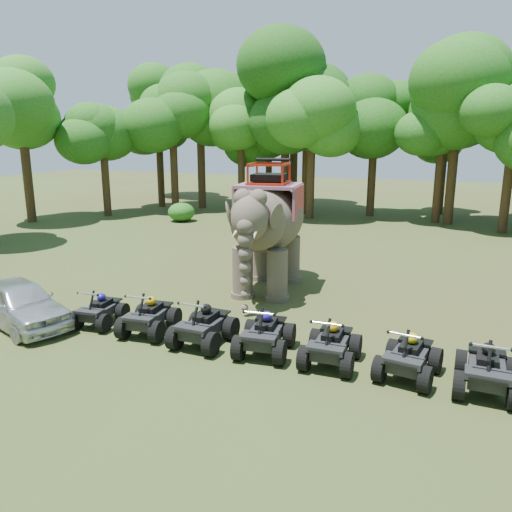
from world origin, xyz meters
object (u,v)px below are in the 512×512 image
object	(u,v)px
parked_car	(20,303)
atv_4	(331,339)
atv_1	(149,312)
atv_3	(265,328)
atv_2	(203,321)
atv_5	(409,351)
atv_6	(487,363)
elephant	(268,226)
atv_0	(99,306)

from	to	relation	value
parked_car	atv_4	bearing A→B (deg)	-64.74
atv_1	atv_3	xyz separation A→B (m)	(3.62, -0.01, 0.02)
atv_2	atv_5	bearing A→B (deg)	2.52
atv_1	atv_6	distance (m)	8.97
elephant	parked_car	size ratio (longest dim) A/B	1.38
parked_car	atv_3	bearing A→B (deg)	-63.46
atv_2	atv_5	distance (m)	5.43
atv_1	atv_4	distance (m)	5.40
atv_1	atv_6	size ratio (longest dim) A/B	0.96
parked_car	atv_3	world-z (taller)	parked_car
atv_4	atv_6	size ratio (longest dim) A/B	0.97
elephant	atv_5	distance (m)	7.96
atv_0	atv_6	bearing A→B (deg)	-5.74
atv_1	atv_5	bearing A→B (deg)	-5.81
elephant	atv_3	xyz separation A→B (m)	(1.96, -5.38, -1.71)
atv_2	atv_4	world-z (taller)	atv_2
elephant	atv_5	xyz separation A→B (m)	(5.62, -5.36, -1.74)
atv_1	atv_3	size ratio (longest dim) A/B	0.96
parked_car	elephant	bearing A→B (deg)	-22.23
atv_1	atv_5	world-z (taller)	atv_1
parked_car	atv_4	xyz separation A→B (m)	(9.38, 0.93, -0.04)
atv_1	atv_2	xyz separation A→B (m)	(1.85, -0.12, 0.03)
atv_0	atv_5	distance (m)	9.07
parked_car	atv_5	size ratio (longest dim) A/B	2.33
atv_0	atv_3	world-z (taller)	atv_3
atv_1	atv_4	size ratio (longest dim) A/B	0.99
atv_6	atv_0	bearing A→B (deg)	-179.04
atv_6	atv_5	bearing A→B (deg)	178.68
parked_car	atv_0	size ratio (longest dim) A/B	2.60
parked_car	atv_2	world-z (taller)	parked_car
elephant	atv_5	world-z (taller)	elephant
atv_5	parked_car	bearing A→B (deg)	-166.80
atv_0	atv_4	size ratio (longest dim) A/B	0.88
elephant	atv_2	xyz separation A→B (m)	(0.19, -5.49, -1.71)
atv_1	atv_6	bearing A→B (deg)	-6.32
atv_5	elephant	bearing A→B (deg)	144.79
parked_car	atv_0	xyz separation A→B (m)	(2.20, 0.93, -0.12)
atv_0	atv_1	size ratio (longest dim) A/B	0.89
atv_3	atv_6	world-z (taller)	same
atv_2	parked_car	bearing A→B (deg)	-170.89
atv_2	atv_3	xyz separation A→B (m)	(1.77, 0.11, -0.01)
atv_0	atv_3	xyz separation A→B (m)	(5.40, -0.01, 0.10)
parked_car	atv_5	bearing A→B (deg)	-65.61
parked_car	atv_2	size ratio (longest dim) A/B	2.22
atv_4	parked_car	bearing A→B (deg)	-175.61
parked_car	atv_6	world-z (taller)	parked_car
atv_3	atv_0	bearing A→B (deg)	173.43
elephant	atv_3	distance (m)	5.97
parked_car	atv_5	distance (m)	11.31
atv_3	parked_car	bearing A→B (deg)	-179.56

